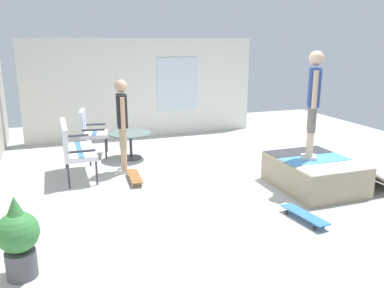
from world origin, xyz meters
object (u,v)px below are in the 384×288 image
skateboard_by_bench (135,176)px  patio_bench (72,145)px  person_watching (122,119)px  patio_chair_near_house (89,129)px  patio_table (131,140)px  person_skater (314,97)px  skateboard_spare (304,215)px  skate_ramp (315,173)px  potted_plant (18,237)px

skateboard_by_bench → patio_bench: bearing=59.4°
patio_bench → person_watching: (-0.02, -0.93, 0.43)m
patio_chair_near_house → patio_table: size_ratio=1.13×
person_skater → skateboard_spare: person_skater is taller
patio_table → person_watching: 1.10m
patio_table → person_watching: (-0.85, 0.29, 0.64)m
patio_table → skate_ramp: bearing=-136.1°
skateboard_spare → person_watching: bearing=34.3°
person_watching → skateboard_by_bench: size_ratio=2.19×
person_skater → potted_plant: bearing=105.9°
person_skater → potted_plant: (-1.27, 4.47, -1.11)m
patio_table → skateboard_spare: bearing=-155.6°
patio_chair_near_house → patio_table: 0.98m
skate_ramp → patio_chair_near_house: patio_chair_near_house is taller
person_skater → patio_chair_near_house: bearing=46.2°
potted_plant → skateboard_spare: bearing=-87.5°
patio_table → person_skater: person_skater is taller
patio_table → skateboard_spare: 4.20m
person_watching → patio_table: bearing=-19.0°
person_skater → skateboard_spare: 2.03m
potted_plant → patio_bench: bearing=-12.5°
patio_chair_near_house → potted_plant: 4.63m
skate_ramp → skateboard_spare: bearing=138.3°
skate_ramp → patio_bench: size_ratio=1.50×
patio_table → patio_chair_near_house: bearing=57.7°
skate_ramp → patio_bench: bearing=63.4°
skate_ramp → patio_table: 3.85m
patio_chair_near_house → person_skater: size_ratio=0.57×
person_skater → skateboard_by_bench: person_skater is taller
skate_ramp → skateboard_by_bench: bearing=64.9°
person_watching → skateboard_spare: bearing=-145.7°
skateboard_by_bench → potted_plant: size_ratio=0.88×
skate_ramp → potted_plant: size_ratio=2.04×
patio_chair_near_house → skateboard_spare: bearing=-149.6°
person_skater → skateboard_by_bench: bearing=65.0°
patio_table → skateboard_by_bench: patio_table is taller
patio_table → skateboard_by_bench: 1.47m
skate_ramp → person_watching: person_watching is taller
person_skater → person_watching: bearing=56.8°
patio_chair_near_house → potted_plant: (-4.49, 1.11, -0.15)m
skateboard_by_bench → skateboard_spare: size_ratio=0.99×
patio_bench → patio_chair_near_house: 1.40m
patio_bench → person_skater: 4.32m
skateboard_by_bench → person_skater: bearing=-115.0°
patio_bench → patio_table: bearing=-55.9°
person_skater → skateboard_spare: bearing=143.6°
patio_bench → skateboard_spare: 4.24m
potted_plant → patio_chair_near_house: bearing=-13.8°
skateboard_by_bench → potted_plant: (-2.55, 1.71, 0.38)m
person_watching → skateboard_spare: size_ratio=2.16×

